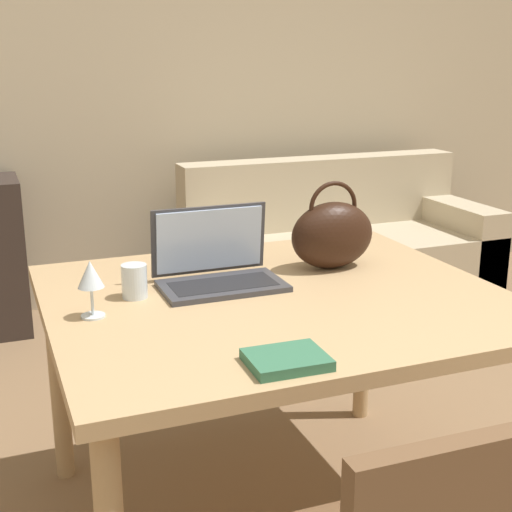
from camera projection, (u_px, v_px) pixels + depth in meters
The scene contains 8 objects.
wall_back at pixel (135, 63), 3.92m from camera, with size 10.00×0.06×2.70m.
dining_table at pixel (277, 320), 2.05m from camera, with size 1.28×1.10×0.74m.
couch at pixel (338, 256), 4.06m from camera, with size 1.69×0.77×0.82m.
laptop at pixel (216, 264), 2.11m from camera, with size 0.36×0.24×0.22m.
drinking_glass at pixel (134, 281), 1.99m from camera, with size 0.07×0.07×0.10m.
wine_glass at pixel (91, 277), 1.82m from camera, with size 0.07×0.07×0.15m.
handbag at pixel (332, 234), 2.25m from camera, with size 0.28×0.15×0.28m.
book at pixel (287, 360), 1.56m from camera, with size 0.18×0.14×0.02m.
Camera 1 is at (-0.86, -1.09, 1.40)m, focal length 50.00 mm.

